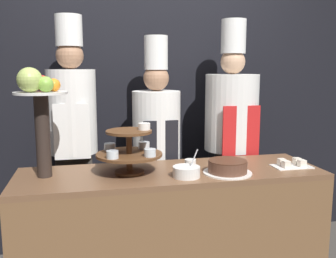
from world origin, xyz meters
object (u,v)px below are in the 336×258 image
(tiered_stand, at_px, (130,149))
(cake_round, at_px, (228,167))
(fruit_pedestal, at_px, (39,103))
(chef_left, at_px, (73,133))
(chef_center_left, at_px, (157,144))
(cup_white, at_px, (190,165))
(serving_bowl_near, at_px, (186,172))
(cake_square_tray, at_px, (292,164))
(chef_center_right, at_px, (231,132))

(tiered_stand, bearing_deg, cake_round, -12.73)
(fruit_pedestal, bearing_deg, chef_left, 72.01)
(chef_left, height_order, chef_center_left, chef_left)
(cake_round, relative_size, chef_left, 0.16)
(tiered_stand, bearing_deg, cup_white, -1.31)
(cake_round, distance_m, serving_bowl_near, 0.27)
(cup_white, relative_size, chef_center_left, 0.04)
(cake_round, xyz_separation_m, chef_left, (-0.93, 0.66, 0.14))
(cup_white, relative_size, cake_square_tray, 0.29)
(tiered_stand, height_order, cup_white, tiered_stand)
(cake_round, distance_m, chef_center_left, 0.73)
(cake_round, xyz_separation_m, cup_white, (-0.20, 0.12, -0.00))
(chef_left, bearing_deg, fruit_pedestal, -107.99)
(chef_center_left, relative_size, chef_center_right, 0.93)
(chef_center_right, bearing_deg, chef_center_left, 179.99)
(fruit_pedestal, distance_m, cake_round, 1.17)
(chef_center_left, distance_m, chef_center_right, 0.61)
(tiered_stand, xyz_separation_m, cake_square_tray, (1.05, -0.08, -0.13))
(chef_left, relative_size, chef_center_right, 1.00)
(chef_center_left, bearing_deg, fruit_pedestal, -147.00)
(tiered_stand, xyz_separation_m, chef_center_left, (0.27, 0.53, -0.08))
(cup_white, xyz_separation_m, chef_center_right, (0.49, 0.54, 0.10))
(cup_white, relative_size, chef_center_right, 0.04)
(tiered_stand, bearing_deg, fruit_pedestal, 177.00)
(cake_square_tray, xyz_separation_m, chef_center_right, (-0.18, 0.61, 0.11))
(fruit_pedestal, distance_m, cake_square_tray, 1.62)
(cup_white, distance_m, cake_square_tray, 0.67)
(cake_square_tray, distance_m, chef_center_left, 0.99)
(chef_center_left, bearing_deg, serving_bowl_near, -85.86)
(fruit_pedestal, height_order, serving_bowl_near, fruit_pedestal)
(serving_bowl_near, bearing_deg, cake_round, 3.96)
(cake_square_tray, xyz_separation_m, chef_left, (-1.39, 0.61, 0.16))
(chef_left, bearing_deg, tiered_stand, -56.86)
(cake_square_tray, bearing_deg, cup_white, 174.13)
(tiered_stand, height_order, serving_bowl_near, tiered_stand)
(chef_center_right, bearing_deg, chef_left, 180.00)
(cake_square_tray, height_order, chef_center_left, chef_center_left)
(serving_bowl_near, height_order, chef_center_left, chef_center_left)
(cup_white, bearing_deg, cake_square_tray, -5.87)
(tiered_stand, xyz_separation_m, chef_left, (-0.35, 0.53, 0.03))
(fruit_pedestal, bearing_deg, chef_center_right, 20.10)
(fruit_pedestal, height_order, chef_left, chef_left)
(tiered_stand, height_order, chef_center_left, chef_center_left)
(tiered_stand, xyz_separation_m, chef_center_right, (0.87, 0.53, -0.02))
(fruit_pedestal, relative_size, chef_center_right, 0.34)
(fruit_pedestal, distance_m, serving_bowl_near, 0.94)
(chef_center_left, height_order, chef_center_right, chef_center_right)
(fruit_pedestal, height_order, cake_round, fruit_pedestal)
(chef_center_right, bearing_deg, serving_bowl_near, -129.06)
(fruit_pedestal, xyz_separation_m, serving_bowl_near, (0.83, -0.18, -0.41))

